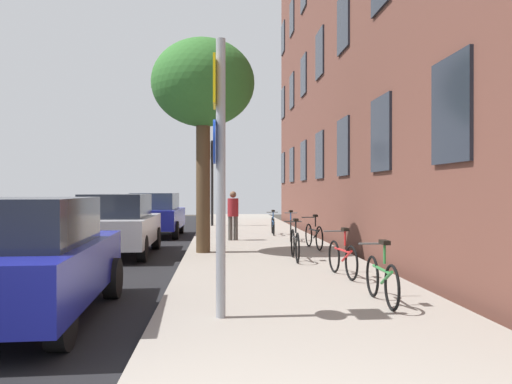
% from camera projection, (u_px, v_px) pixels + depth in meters
% --- Properties ---
extents(ground_plane, '(41.80, 41.80, 0.00)m').
position_uv_depth(ground_plane, '(148.00, 244.00, 17.27)').
color(ground_plane, '#332D28').
extents(road_asphalt, '(7.00, 38.00, 0.01)m').
position_uv_depth(road_asphalt, '(82.00, 244.00, 17.12)').
color(road_asphalt, black).
rests_on(road_asphalt, ground).
extents(sidewalk, '(4.20, 38.00, 0.12)m').
position_uv_depth(sidewalk, '(257.00, 241.00, 17.52)').
color(sidewalk, gray).
rests_on(sidewalk, ground).
extents(sign_post, '(0.15, 0.60, 3.52)m').
position_uv_depth(sign_post, '(219.00, 159.00, 6.76)').
color(sign_post, gray).
rests_on(sign_post, sidewalk).
extents(traffic_light, '(0.43, 0.24, 3.88)m').
position_uv_depth(traffic_light, '(210.00, 168.00, 24.43)').
color(traffic_light, black).
rests_on(traffic_light, sidewalk).
extents(tree_near, '(2.67, 2.67, 5.53)m').
position_uv_depth(tree_near, '(203.00, 86.00, 13.89)').
color(tree_near, '#4C3823').
rests_on(tree_near, sidewalk).
extents(bicycle_0, '(0.42, 1.58, 0.91)m').
position_uv_depth(bicycle_0, '(382.00, 279.00, 7.61)').
color(bicycle_0, black).
rests_on(bicycle_0, sidewalk).
extents(bicycle_1, '(0.42, 1.60, 0.92)m').
position_uv_depth(bicycle_1, '(343.00, 257.00, 10.00)').
color(bicycle_1, black).
rests_on(bicycle_1, sidewalk).
extents(bicycle_2, '(0.42, 1.75, 0.97)m').
position_uv_depth(bicycle_2, '(295.00, 244.00, 12.36)').
color(bicycle_2, black).
rests_on(bicycle_2, sidewalk).
extents(bicycle_3, '(0.42, 1.73, 0.95)m').
position_uv_depth(bicycle_3, '(314.00, 235.00, 14.81)').
color(bicycle_3, black).
rests_on(bicycle_3, sidewalk).
extents(bicycle_4, '(0.42, 1.65, 0.98)m').
position_uv_depth(bicycle_4, '(291.00, 229.00, 17.19)').
color(bicycle_4, black).
rests_on(bicycle_4, sidewalk).
extents(bicycle_5, '(0.42, 1.61, 0.90)m').
position_uv_depth(bicycle_5, '(273.00, 225.00, 19.55)').
color(bicycle_5, black).
rests_on(bicycle_5, sidewalk).
extents(pedestrian_0, '(0.50, 0.50, 1.58)m').
position_uv_depth(pedestrian_0, '(233.00, 212.00, 17.30)').
color(pedestrian_0, '#4C4742').
rests_on(pedestrian_0, sidewalk).
extents(car_0, '(1.94, 4.48, 1.62)m').
position_uv_depth(car_0, '(29.00, 258.00, 7.00)').
color(car_0, navy).
rests_on(car_0, road_asphalt).
extents(car_1, '(1.86, 4.43, 1.62)m').
position_uv_depth(car_1, '(118.00, 224.00, 14.14)').
color(car_1, '#B7B7BC').
rests_on(car_1, road_asphalt).
extents(car_2, '(1.93, 4.05, 1.62)m').
position_uv_depth(car_2, '(156.00, 214.00, 19.98)').
color(car_2, navy).
rests_on(car_2, road_asphalt).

